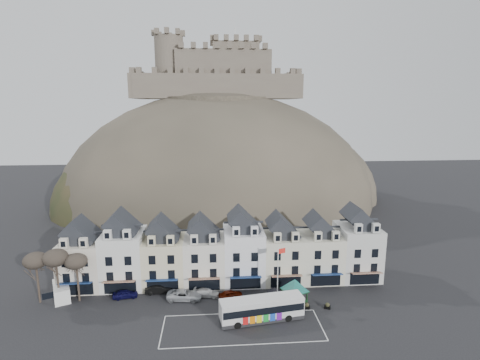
% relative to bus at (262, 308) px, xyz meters
% --- Properties ---
extents(ground, '(300.00, 300.00, 0.00)m').
position_rel_bus_xyz_m(ground, '(-4.91, -3.01, -1.87)').
color(ground, black).
rests_on(ground, ground).
extents(coach_bay_markings, '(22.00, 7.50, 0.01)m').
position_rel_bus_xyz_m(coach_bay_markings, '(-2.91, -1.76, -1.87)').
color(coach_bay_markings, silver).
rests_on(coach_bay_markings, ground).
extents(townhouse_terrace, '(54.40, 9.35, 11.80)m').
position_rel_bus_xyz_m(townhouse_terrace, '(-4.77, 12.96, 3.43)').
color(townhouse_terrace, silver).
rests_on(townhouse_terrace, ground).
extents(castle_hill, '(100.00, 76.00, 68.00)m').
position_rel_bus_xyz_m(castle_hill, '(-3.66, 65.94, -1.76)').
color(castle_hill, '#3A362D').
rests_on(castle_hill, ground).
extents(castle, '(50.20, 22.20, 22.00)m').
position_rel_bus_xyz_m(castle, '(-4.41, 72.92, 38.32)').
color(castle, '#64574C').
rests_on(castle, ground).
extents(tree_left_far, '(3.61, 3.61, 8.24)m').
position_rel_bus_xyz_m(tree_left_far, '(-33.91, 7.49, 5.03)').
color(tree_left_far, '#342A21').
rests_on(tree_left_far, ground).
extents(tree_left_mid, '(3.78, 3.78, 8.64)m').
position_rel_bus_xyz_m(tree_left_mid, '(-30.91, 7.49, 5.37)').
color(tree_left_mid, '#342A21').
rests_on(tree_left_mid, ground).
extents(tree_left_near, '(3.43, 3.43, 7.84)m').
position_rel_bus_xyz_m(tree_left_near, '(-27.91, 7.49, 4.68)').
color(tree_left_near, '#342A21').
rests_on(tree_left_near, ground).
extents(bus, '(12.29, 4.63, 3.39)m').
position_rel_bus_xyz_m(bus, '(0.00, 0.00, 0.00)').
color(bus, '#262628').
rests_on(bus, ground).
extents(bus_shelter, '(6.02, 6.02, 4.21)m').
position_rel_bus_xyz_m(bus_shelter, '(5.59, 3.80, 1.39)').
color(bus_shelter, black).
rests_on(bus_shelter, ground).
extents(red_buoy, '(1.55, 1.55, 1.91)m').
position_rel_bus_xyz_m(red_buoy, '(5.09, 2.95, -0.90)').
color(red_buoy, black).
rests_on(red_buoy, ground).
extents(flagpole, '(1.25, 0.51, 9.07)m').
position_rel_bus_xyz_m(flagpole, '(3.18, 4.74, 3.31)').
color(flagpole, silver).
rests_on(flagpole, ground).
extents(white_van, '(4.17, 5.66, 2.37)m').
position_rel_bus_xyz_m(white_van, '(-30.97, 8.49, -0.68)').
color(white_van, white).
rests_on(white_van, ground).
extents(planter_west, '(1.09, 0.77, 0.99)m').
position_rel_bus_xyz_m(planter_west, '(7.20, 2.43, -1.40)').
color(planter_west, black).
rests_on(planter_west, ground).
extents(planter_east, '(1.06, 0.77, 0.95)m').
position_rel_bus_xyz_m(planter_east, '(10.34, 2.22, -1.41)').
color(planter_east, black).
rests_on(planter_east, ground).
extents(car_navy, '(4.12, 2.16, 1.34)m').
position_rel_bus_xyz_m(car_navy, '(-20.91, 7.86, -1.20)').
color(car_navy, '#0D0B3B').
rests_on(car_navy, ground).
extents(car_black, '(4.56, 1.77, 1.48)m').
position_rel_bus_xyz_m(car_black, '(-15.71, 8.99, -1.13)').
color(car_black, black).
rests_on(car_black, ground).
extents(car_silver, '(5.66, 3.07, 1.53)m').
position_rel_bus_xyz_m(car_silver, '(-11.45, 6.62, -1.11)').
color(car_silver, '#B4B7BC').
rests_on(car_silver, ground).
extents(car_white, '(4.47, 2.45, 1.23)m').
position_rel_bus_xyz_m(car_white, '(-7.95, 7.35, -1.26)').
color(car_white, silver).
rests_on(car_white, ground).
extents(car_maroon, '(4.07, 2.39, 1.30)m').
position_rel_bus_xyz_m(car_maroon, '(-4.11, 6.49, -1.22)').
color(car_maroon, '#4F1204').
rests_on(car_maroon, ground).
extents(car_charcoal, '(4.18, 2.33, 1.31)m').
position_rel_bus_xyz_m(car_charcoal, '(3.75, 6.49, -1.22)').
color(car_charcoal, black).
rests_on(car_charcoal, ground).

